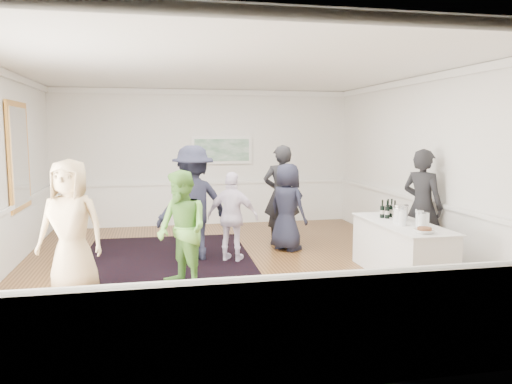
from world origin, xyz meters
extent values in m
plane|color=brown|center=(0.00, 0.00, 0.00)|extent=(8.00, 8.00, 0.00)
cube|color=white|center=(0.00, 0.00, 3.20)|extent=(7.00, 8.00, 0.02)
cube|color=white|center=(3.50, 0.00, 1.60)|extent=(0.02, 8.00, 3.20)
cube|color=white|center=(0.00, 4.00, 1.60)|extent=(7.00, 0.02, 3.20)
cube|color=white|center=(0.00, -4.00, 1.60)|extent=(7.00, 0.02, 3.20)
cube|color=#F3A847|center=(-3.46, 1.30, 1.80)|extent=(0.04, 1.25, 1.85)
cube|color=white|center=(-3.43, 1.30, 1.80)|extent=(0.01, 1.05, 1.65)
cube|color=white|center=(0.40, 3.95, 1.78)|extent=(1.44, 0.05, 0.66)
cube|color=#286C42|center=(0.40, 3.92, 1.78)|extent=(1.30, 0.01, 0.52)
cube|color=black|center=(-1.01, 0.72, 0.01)|extent=(2.99, 3.87, 0.02)
cube|color=white|center=(2.48, -0.99, 0.41)|extent=(0.73, 2.01, 0.82)
cube|color=white|center=(2.48, -0.99, 0.83)|extent=(0.79, 2.07, 0.02)
imported|color=black|center=(3.20, -0.33, 0.97)|extent=(0.75, 0.84, 1.93)
imported|color=tan|center=(-2.32, -0.89, 0.93)|extent=(1.03, 0.81, 1.86)
imported|color=#63AA44|center=(-0.83, -0.89, 0.84)|extent=(0.96, 1.03, 1.68)
imported|color=white|center=(0.10, 0.44, 0.77)|extent=(0.97, 0.74, 1.54)
imported|color=#1B1D2E|center=(-0.55, 0.63, 0.99)|extent=(1.45, 1.12, 1.98)
imported|color=black|center=(1.24, 1.51, 0.98)|extent=(0.80, 0.61, 1.96)
imported|color=#1B1D2E|center=(1.23, 1.05, 0.82)|extent=(0.88, 0.95, 1.63)
cylinder|color=#85B340|center=(2.37, -1.20, 0.96)|extent=(0.12, 0.12, 0.24)
cylinder|color=#E14264|center=(2.62, -1.26, 0.96)|extent=(0.12, 0.12, 0.24)
cylinder|color=#8ABE44|center=(2.37, -1.06, 0.96)|extent=(0.12, 0.12, 0.24)
cylinder|color=white|center=(2.53, -1.47, 0.96)|extent=(0.12, 0.12, 0.24)
cylinder|color=#71A73B|center=(2.59, -1.46, 0.96)|extent=(0.12, 0.12, 0.24)
cylinder|color=silver|center=(2.55, -0.80, 0.95)|extent=(0.26, 0.26, 0.25)
imported|color=white|center=(2.41, -1.76, 0.87)|extent=(0.28, 0.28, 0.07)
cylinder|color=brown|center=(2.41, -1.76, 0.89)|extent=(0.19, 0.19, 0.04)
camera|label=1|loc=(-1.21, -7.86, 2.22)|focal=35.00mm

